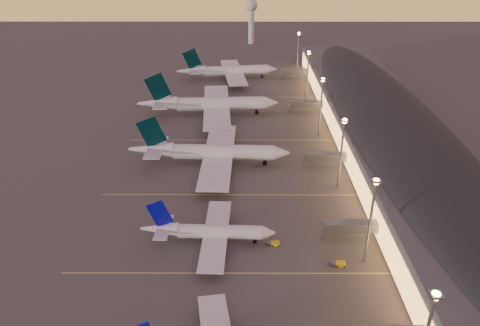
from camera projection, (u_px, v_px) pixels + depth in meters
name	position (u px, v px, depth m)	size (l,w,h in m)	color
ground	(232.00, 261.00, 127.58)	(700.00, 700.00, 0.00)	#423F3D
airliner_narrow_north	(208.00, 232.00, 133.61)	(38.72, 34.54, 13.85)	silver
airliner_wide_near	(209.00, 152.00, 176.71)	(61.04, 55.50, 19.56)	silver
airliner_wide_mid	(209.00, 104.00, 222.29)	(66.89, 60.97, 21.41)	silver
airliner_wide_far	(228.00, 71.00, 274.58)	(59.25, 54.41, 18.96)	silver
terminal_building	(389.00, 128.00, 187.90)	(56.35, 255.00, 17.46)	#4A4A4E
light_masts	(330.00, 114.00, 177.30)	(2.20, 217.20, 25.90)	slate
radar_tower	(251.00, 14.00, 348.86)	(9.00, 9.00, 32.50)	silver
lane_markings	(234.00, 187.00, 163.16)	(90.00, 180.36, 0.00)	#D8C659
baggage_tug_c	(274.00, 243.00, 133.77)	(3.69, 1.68, 1.09)	#D7C60E
baggage_tug_d	(339.00, 264.00, 125.62)	(3.93, 1.82, 1.16)	#D7C60E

